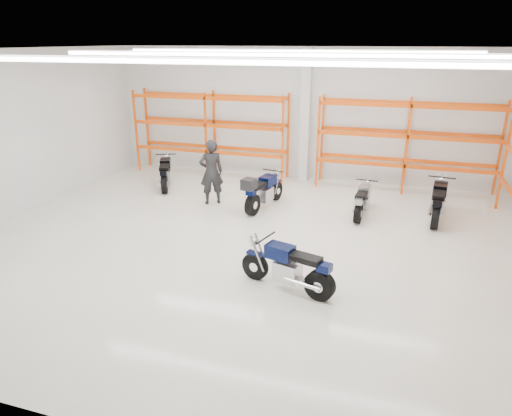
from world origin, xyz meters
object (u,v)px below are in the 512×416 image
(standing_man, at_px, (211,172))
(structural_column, at_px, (305,116))
(motorcycle_back_a, at_px, (165,174))
(motorcycle_back_b, at_px, (262,192))
(motorcycle_main, at_px, (291,269))
(motorcycle_back_c, at_px, (362,201))
(motorcycle_back_d, at_px, (438,203))

(standing_man, xyz_separation_m, structural_column, (2.13, 3.35, 1.27))
(motorcycle_back_a, xyz_separation_m, motorcycle_back_b, (3.70, -1.08, 0.06))
(motorcycle_main, xyz_separation_m, motorcycle_back_c, (0.99, 4.60, -0.04))
(motorcycle_back_d, height_order, structural_column, structural_column)
(motorcycle_back_a, bearing_deg, standing_man, -25.73)
(motorcycle_back_b, distance_m, motorcycle_back_d, 4.89)
(motorcycle_main, height_order, standing_man, standing_man)
(motorcycle_main, xyz_separation_m, motorcycle_back_a, (-5.56, 5.36, 0.00))
(motorcycle_back_d, distance_m, structural_column, 5.45)
(motorcycle_main, distance_m, motorcycle_back_d, 5.72)
(motorcycle_back_c, bearing_deg, motorcycle_main, -102.19)
(motorcycle_back_a, bearing_deg, motorcycle_back_d, -3.23)
(motorcycle_back_a, xyz_separation_m, structural_column, (4.23, 2.34, 1.77))
(motorcycle_main, xyz_separation_m, standing_man, (-3.46, 4.35, 0.51))
(structural_column, bearing_deg, motorcycle_back_b, -98.80)
(motorcycle_back_a, xyz_separation_m, motorcycle_back_d, (8.56, -0.48, 0.03))
(motorcycle_main, relative_size, standing_man, 1.03)
(motorcycle_back_a, bearing_deg, motorcycle_main, -43.94)
(motorcycle_back_b, relative_size, structural_column, 0.48)
(motorcycle_back_d, bearing_deg, motorcycle_back_b, -173.00)
(motorcycle_back_b, distance_m, standing_man, 1.66)
(motorcycle_back_d, bearing_deg, motorcycle_main, -121.54)
(motorcycle_back_b, relative_size, motorcycle_back_d, 0.98)
(structural_column, bearing_deg, motorcycle_main, -80.17)
(motorcycle_back_a, relative_size, standing_man, 1.00)
(motorcycle_back_c, height_order, structural_column, structural_column)
(motorcycle_back_a, xyz_separation_m, standing_man, (2.10, -1.01, 0.50))
(motorcycle_back_a, xyz_separation_m, motorcycle_back_c, (6.56, -0.76, -0.05))
(motorcycle_back_a, height_order, standing_man, standing_man)
(motorcycle_main, bearing_deg, motorcycle_back_b, 113.52)
(standing_man, height_order, structural_column, structural_column)
(motorcycle_back_c, distance_m, structural_column, 4.28)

